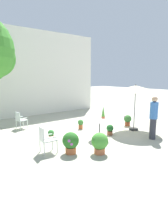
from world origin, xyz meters
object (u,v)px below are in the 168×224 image
potted_plant_1 (71,142)px  potted_plant_5 (81,124)px  patio_chair_1 (20,119)px  standing_person (153,117)px  cafe_table_0 (100,126)px  potted_plant_0 (100,142)px  potted_plant_4 (51,134)px  patio_chair_0 (46,138)px  patio_umbrella_0 (136,89)px  potted_plant_6 (128,120)px  potted_plant_3 (103,113)px  potted_plant_2 (110,129)px

potted_plant_1 → potted_plant_5: (2.07, 2.23, -0.15)m
patio_chair_1 → standing_person: standing_person is taller
cafe_table_0 → potted_plant_0: 1.54m
patio_chair_1 → potted_plant_5: (2.33, -1.86, -0.23)m
potted_plant_0 → potted_plant_4: (-0.63, 2.25, -0.17)m
patio_chair_0 → standing_person: 4.40m
patio_umbrella_0 → potted_plant_6: bearing=62.6°
potted_plant_3 → standing_person: (-0.79, -3.80, 0.52)m
cafe_table_0 → potted_plant_2: cafe_table_0 is taller
patio_chair_1 → potted_plant_4: 2.49m
patio_umbrella_0 → potted_plant_0: bearing=-160.9°
patio_chair_0 → potted_plant_5: 3.20m
potted_plant_4 → standing_person: bearing=-35.9°
patio_chair_1 → patio_chair_0: bearing=-96.1°
potted_plant_0 → potted_plant_6: size_ratio=1.26×
potted_plant_0 → patio_umbrella_0: bearing=19.1°
patio_chair_0 → potted_plant_1: bearing=-40.6°
potted_plant_3 → potted_plant_6: size_ratio=1.46×
patio_umbrella_0 → standing_person: 1.76m
potted_plant_4 → patio_chair_0: bearing=-125.1°
potted_plant_1 → potted_plant_6: bearing=15.4°
patio_chair_1 → potted_plant_1: patio_chair_1 is taller
patio_chair_1 → potted_plant_4: size_ratio=1.97×
potted_plant_6 → cafe_table_0: bearing=-165.6°
potted_plant_1 → patio_chair_0: bearing=139.4°
potted_plant_5 → patio_chair_1: bearing=141.4°
patio_chair_1 → potted_plant_0: 4.81m
patio_chair_1 → standing_person: bearing=-52.3°
potted_plant_3 → potted_plant_6: potted_plant_3 is taller
patio_chair_0 → potted_plant_2: 3.17m
patio_umbrella_0 → potted_plant_3: size_ratio=2.62×
potted_plant_3 → potted_plant_5: 2.37m
patio_umbrella_0 → potted_plant_6: patio_umbrella_0 is taller
patio_chair_1 → potted_plant_1: (0.26, -4.09, -0.08)m
patio_umbrella_0 → potted_plant_6: size_ratio=3.83×
potted_plant_0 → potted_plant_2: 2.17m
cafe_table_0 → potted_plant_4: (-1.65, 1.11, -0.31)m
cafe_table_0 → potted_plant_2: bearing=9.0°
patio_chair_0 → potted_plant_2: patio_chair_0 is taller
potted_plant_2 → potted_plant_6: 1.93m
patio_umbrella_0 → patio_chair_1: patio_umbrella_0 is taller
potted_plant_3 → potted_plant_5: bearing=-161.2°
potted_plant_4 → patio_umbrella_0: bearing=-16.2°
cafe_table_0 → potted_plant_0: cafe_table_0 is taller
cafe_table_0 → potted_plant_1: 1.87m
patio_umbrella_0 → potted_plant_0: 3.79m
patio_chair_0 → potted_plant_1: (0.64, -0.55, -0.11)m
potted_plant_3 → potted_plant_5: (-2.24, -0.77, -0.14)m
potted_plant_0 → patio_chair_1: bearing=102.2°
potted_plant_5 → standing_person: size_ratio=0.27×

